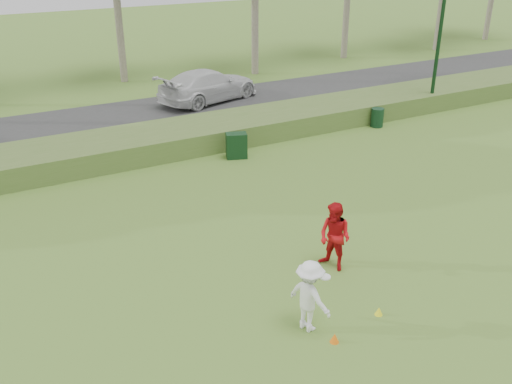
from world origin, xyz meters
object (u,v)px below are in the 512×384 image
cone_yellow (379,311)px  trash_bin (377,118)px  player_white (310,296)px  car_right (208,85)px  cone_orange (335,338)px  utility_cabinet (236,146)px  player_red (335,237)px

cone_yellow → trash_bin: 14.70m
player_white → trash_bin: bearing=-61.4°
player_white → car_right: bearing=-33.7°
player_white → cone_orange: player_white is taller
car_right → cone_orange: bearing=146.7°
cone_orange → utility_cabinet: 11.72m
player_white → cone_orange: bearing=-177.1°
cone_yellow → car_right: (4.09, 19.02, 0.80)m
cone_yellow → player_white: bearing=167.4°
player_red → cone_yellow: player_red is taller
trash_bin → car_right: size_ratio=0.15×
cone_yellow → player_red: bearing=83.2°
player_white → utility_cabinet: (3.46, 10.55, -0.37)m
player_white → cone_yellow: 1.98m
cone_yellow → utility_cabinet: size_ratio=0.21×
player_white → cone_yellow: bearing=-118.8°
utility_cabinet → car_right: size_ratio=0.18×
player_red → utility_cabinet: 8.81m
utility_cabinet → player_red: bearing=-80.2°
cone_yellow → trash_bin: (9.30, 11.38, 0.33)m
player_red → trash_bin: size_ratio=2.21×
player_red → player_white: bearing=-65.4°
player_white → car_right: size_ratio=0.31×
cone_orange → trash_bin: trash_bin is taller
player_red → cone_yellow: (-0.27, -2.26, -0.86)m
cone_yellow → cone_orange: bearing=-168.5°
player_red → cone_orange: 3.25m
utility_cabinet → car_right: 8.43m
trash_bin → cone_orange: bearing=-132.8°
cone_yellow → trash_bin: trash_bin is taller
player_white → player_red: (2.04, 1.87, 0.08)m
trash_bin → player_white: bearing=-135.2°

